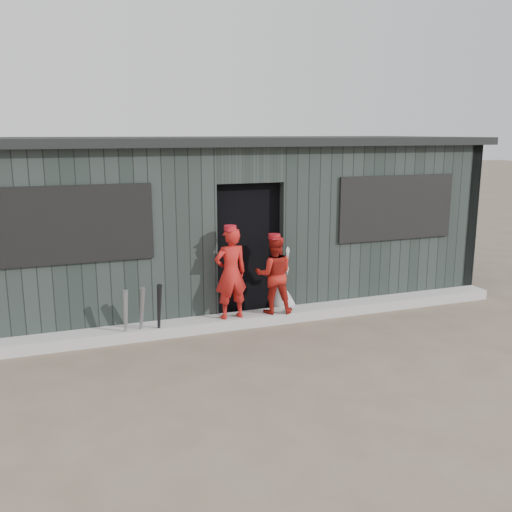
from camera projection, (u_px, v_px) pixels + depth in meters
name	position (u px, v px, depth m)	size (l,w,h in m)	color
ground	(310.00, 372.00, 6.55)	(80.00, 80.00, 0.00)	brown
curb	(256.00, 318.00, 8.20)	(8.00, 0.36, 0.15)	#ACABA6
bat_left	(126.00, 316.00, 7.36)	(0.07, 0.07, 0.74)	gray
bat_mid	(142.00, 314.00, 7.45)	(0.07, 0.07, 0.76)	gray
bat_right	(159.00, 312.00, 7.45)	(0.07, 0.07, 0.83)	black
player_red_left	(231.00, 273.00, 7.86)	(0.47, 0.31, 1.29)	red
player_red_right	(274.00, 274.00, 8.13)	(0.55, 0.43, 1.12)	#A61B14
player_grey_back	(284.00, 277.00, 8.57)	(0.55, 0.36, 1.12)	#BABABA
dugout	(220.00, 219.00, 9.48)	(8.30, 3.30, 2.62)	black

